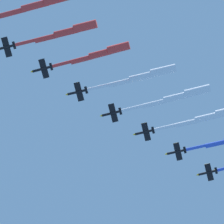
{
  "coord_description": "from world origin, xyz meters",
  "views": [
    {
      "loc": [
        -95.22,
        -16.95,
        -21.78
      ],
      "look_at": [
        0.0,
        0.0,
        195.4
      ],
      "focal_mm": 86.28,
      "sensor_mm": 36.0,
      "label": 1
    }
  ],
  "objects_px": {
    "jet_port_inner": "(64,32)",
    "jet_port_outer": "(206,117)",
    "jet_starboard_mid": "(175,97)",
    "jet_port_mid": "(141,77)",
    "jet_lead": "(34,6)",
    "jet_starboard_inner": "(99,54)"
  },
  "relations": [
    {
      "from": "jet_starboard_inner",
      "to": "jet_port_mid",
      "type": "bearing_deg",
      "value": -51.76
    },
    {
      "from": "jet_port_inner",
      "to": "jet_starboard_inner",
      "type": "distance_m",
      "value": 17.2
    },
    {
      "from": "jet_port_inner",
      "to": "jet_port_outer",
      "type": "bearing_deg",
      "value": -47.39
    },
    {
      "from": "jet_starboard_inner",
      "to": "jet_port_outer",
      "type": "relative_size",
      "value": 0.9
    },
    {
      "from": "jet_port_inner",
      "to": "jet_starboard_inner",
      "type": "xyz_separation_m",
      "value": [
        12.12,
        -12.1,
        1.63
      ]
    },
    {
      "from": "jet_port_inner",
      "to": "jet_port_outer",
      "type": "height_order",
      "value": "jet_port_outer"
    },
    {
      "from": "jet_starboard_inner",
      "to": "jet_port_outer",
      "type": "distance_m",
      "value": 56.12
    },
    {
      "from": "jet_port_inner",
      "to": "jet_port_outer",
      "type": "distance_m",
      "value": 73.24
    },
    {
      "from": "jet_port_inner",
      "to": "jet_starboard_mid",
      "type": "height_order",
      "value": "jet_starboard_mid"
    },
    {
      "from": "jet_port_outer",
      "to": "jet_port_inner",
      "type": "bearing_deg",
      "value": 132.61
    },
    {
      "from": "jet_starboard_inner",
      "to": "jet_lead",
      "type": "bearing_deg",
      "value": 139.15
    },
    {
      "from": "jet_port_mid",
      "to": "jet_port_outer",
      "type": "height_order",
      "value": "jet_port_outer"
    },
    {
      "from": "jet_port_inner",
      "to": "jet_port_mid",
      "type": "relative_size",
      "value": 0.92
    },
    {
      "from": "jet_starboard_mid",
      "to": "jet_port_outer",
      "type": "distance_m",
      "value": 17.92
    },
    {
      "from": "jet_starboard_mid",
      "to": "jet_port_outer",
      "type": "relative_size",
      "value": 1.01
    },
    {
      "from": "jet_starboard_inner",
      "to": "jet_starboard_mid",
      "type": "xyz_separation_m",
      "value": [
        24.7,
        -29.31,
        -1.52
      ]
    },
    {
      "from": "jet_lead",
      "to": "jet_port_mid",
      "type": "relative_size",
      "value": 1.02
    },
    {
      "from": "jet_port_mid",
      "to": "jet_starboard_inner",
      "type": "bearing_deg",
      "value": 128.24
    },
    {
      "from": "jet_lead",
      "to": "jet_starboard_inner",
      "type": "xyz_separation_m",
      "value": [
        25.15,
        -21.75,
        1.82
      ]
    },
    {
      "from": "jet_port_inner",
      "to": "jet_port_outer",
      "type": "xyz_separation_m",
      "value": [
        49.57,
        -53.89,
        1.74
      ]
    },
    {
      "from": "jet_port_mid",
      "to": "jet_lead",
      "type": "bearing_deg",
      "value": 134.99
    },
    {
      "from": "jet_lead",
      "to": "jet_port_outer",
      "type": "distance_m",
      "value": 89.22
    }
  ]
}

